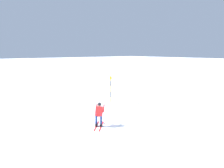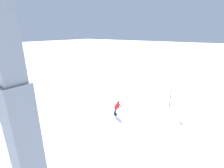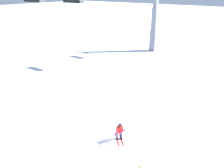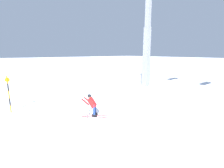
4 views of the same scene
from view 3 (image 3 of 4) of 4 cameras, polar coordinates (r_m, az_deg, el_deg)
ground_plane at (r=17.62m, az=0.89°, el=-11.84°), size 260.00×260.00×0.00m
skier_carving_main at (r=16.64m, az=1.78°, el=-10.77°), size 1.49×1.51×1.54m
lift_tower_far at (r=40.07m, az=9.90°, el=13.75°), size 0.91×2.66×10.64m
chairlift_seat_second at (r=25.44m, az=-9.22°, el=18.92°), size 0.61×2.38×2.27m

